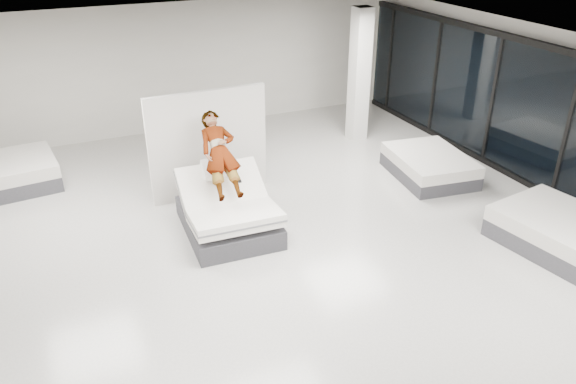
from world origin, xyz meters
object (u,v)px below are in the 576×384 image
object	(u,v)px
flat_bed_right_far	(429,166)
hero_bed	(228,213)
column	(359,76)
flat_bed_left_far	(1,176)
person	(221,162)
remote	(239,179)
flat_bed_right_near	(564,233)
divider_panel	(209,144)

from	to	relation	value
flat_bed_right_far	hero_bed	bearing A→B (deg)	-175.30
hero_bed	column	xyz separation A→B (m)	(4.41, 3.02, 1.24)
flat_bed_right_far	flat_bed_left_far	distance (m)	8.98
flat_bed_right_far	person	bearing A→B (deg)	-179.09
remote	person	bearing A→B (deg)	122.15
remote	flat_bed_right_far	distance (m)	4.54
flat_bed_right_near	flat_bed_right_far	bearing A→B (deg)	95.81
hero_bed	person	bearing A→B (deg)	87.12
hero_bed	flat_bed_left_far	world-z (taller)	hero_bed
hero_bed	person	size ratio (longest dim) A/B	1.19
divider_panel	flat_bed_left_far	bearing A→B (deg)	151.35
flat_bed_right_near	flat_bed_left_far	size ratio (longest dim) A/B	1.02
flat_bed_right_far	column	xyz separation A→B (m)	(-0.27, 2.64, 1.34)
person	flat_bed_right_far	xyz separation A→B (m)	(4.66, 0.07, -0.96)
column	flat_bed_left_far	bearing A→B (deg)	176.37
remote	flat_bed_right_far	bearing A→B (deg)	8.45
divider_panel	flat_bed_right_far	world-z (taller)	divider_panel
divider_panel	flat_bed_left_far	distance (m)	4.44
person	flat_bed_right_near	world-z (taller)	person
person	flat_bed_right_near	bearing A→B (deg)	-29.76
flat_bed_right_far	remote	bearing A→B (deg)	-174.44
flat_bed_right_far	flat_bed_right_near	world-z (taller)	flat_bed_right_near
column	hero_bed	bearing A→B (deg)	-145.61
divider_panel	flat_bed_right_near	world-z (taller)	divider_panel
flat_bed_right_far	divider_panel	bearing A→B (deg)	165.76
person	divider_panel	world-z (taller)	divider_panel
column	person	bearing A→B (deg)	-148.35
divider_panel	column	xyz separation A→B (m)	(4.26, 1.49, 0.52)
remote	flat_bed_right_far	size ratio (longest dim) A/B	0.07
flat_bed_left_far	column	xyz separation A→B (m)	(8.14, -0.52, 1.31)
hero_bed	flat_bed_left_far	distance (m)	5.14
hero_bed	flat_bed_right_far	world-z (taller)	hero_bed
hero_bed	person	xyz separation A→B (m)	(0.02, 0.31, 0.86)
remote	divider_panel	world-z (taller)	divider_panel
flat_bed_right_near	column	bearing A→B (deg)	95.78
flat_bed_right_far	flat_bed_right_near	bearing A→B (deg)	-84.19
divider_panel	flat_bed_right_far	xyz separation A→B (m)	(4.52, -1.15, -0.82)
flat_bed_right_far	flat_bed_left_far	world-z (taller)	flat_bed_left_far
remote	hero_bed	bearing A→B (deg)	169.93
flat_bed_right_far	flat_bed_left_far	xyz separation A→B (m)	(-8.41, 3.15, 0.03)
hero_bed	column	world-z (taller)	column
flat_bed_left_far	flat_bed_right_far	bearing A→B (deg)	-20.56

